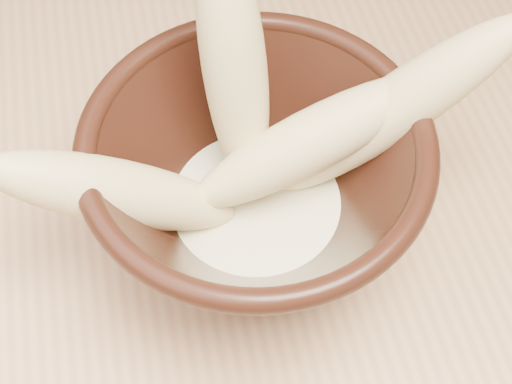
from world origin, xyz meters
The scene contains 7 objects.
table centered at (0.00, 0.00, 0.67)m, with size 1.20×0.80×0.75m.
bowl centered at (0.20, -0.06, 0.82)m, with size 0.24×0.24×0.13m.
milk_puddle centered at (0.20, -0.06, 0.79)m, with size 0.13×0.13×0.02m, color beige.
banana_upright centered at (0.19, 0.00, 0.89)m, with size 0.04×0.04×0.20m, color #D6BE7E.
banana_left centered at (0.10, -0.06, 0.85)m, with size 0.04×0.04×0.18m, color #D6BE7E.
banana_right centered at (0.29, -0.04, 0.87)m, with size 0.04×0.04×0.21m, color #D6BE7E.
banana_across centered at (0.24, -0.05, 0.85)m, with size 0.04×0.04×0.18m, color #D6BE7E.
Camera 1 is at (0.14, -0.32, 1.24)m, focal length 50.00 mm.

